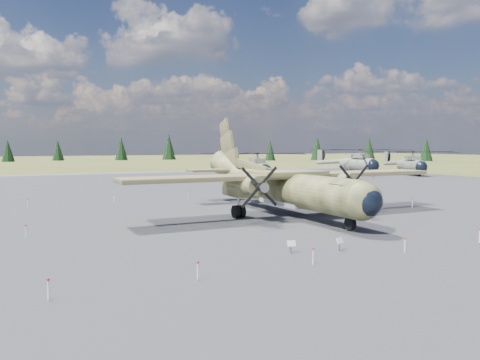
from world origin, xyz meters
name	(u,v)px	position (x,y,z in m)	size (l,w,h in m)	color
ground	(257,220)	(0.00, 0.00, 0.00)	(500.00, 500.00, 0.00)	brown
apron	(209,205)	(0.00, 10.00, 0.00)	(120.00, 120.00, 0.04)	slate
transport_plane	(282,183)	(3.49, 2.02, 2.67)	(28.11, 25.62, 9.31)	#393E22
helicopter_near	(256,161)	(18.47, 35.17, 3.33)	(20.38, 22.64, 4.69)	slate
helicopter_mid	(358,156)	(45.66, 42.59, 3.64)	(21.85, 24.64, 5.13)	slate
helicopter_far	(411,158)	(52.90, 35.49, 3.38)	(23.56, 23.85, 4.77)	slate
info_placard_left	(291,245)	(-3.68, -10.99, 0.48)	(0.49, 0.29, 0.73)	gray
info_placard_right	(340,242)	(-0.96, -11.64, 0.52)	(0.54, 0.35, 0.78)	gray
barrier_fence	(252,214)	(-0.46, -0.08, 0.51)	(33.12, 29.62, 0.85)	white
treeline	(188,160)	(-3.75, 5.42, 4.65)	(326.65, 328.35, 10.88)	black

